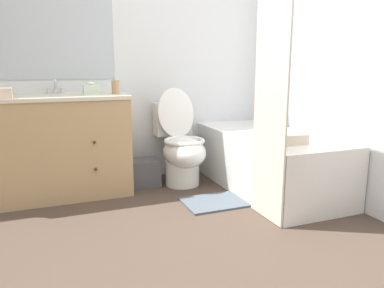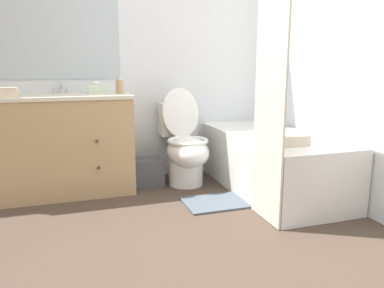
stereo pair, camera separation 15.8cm
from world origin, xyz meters
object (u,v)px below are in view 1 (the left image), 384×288
at_px(sink_faucet, 55,90).
at_px(bath_towel_folded, 283,139).
at_px(toilet, 181,148).
at_px(tissue_box, 91,89).
at_px(vanity_cabinet, 60,145).
at_px(soap_dispenser, 115,86).
at_px(wastebasket, 144,173).
at_px(bathtub, 268,161).
at_px(bath_mat, 214,202).

xyz_separation_m(sink_faucet, bath_towel_folded, (1.57, -1.13, -0.34)).
xyz_separation_m(sink_faucet, toilet, (1.05, -0.29, -0.54)).
bearing_deg(tissue_box, bath_towel_folded, -37.58).
relative_size(vanity_cabinet, soap_dispenser, 7.89).
xyz_separation_m(toilet, tissue_box, (-0.76, 0.14, 0.55)).
bearing_deg(wastebasket, vanity_cabinet, 179.12).
height_order(bathtub, wastebasket, bathtub).
relative_size(tissue_box, soap_dispenser, 0.94).
height_order(vanity_cabinet, bath_mat, vanity_cabinet).
height_order(tissue_box, bath_towel_folded, tissue_box).
bearing_deg(toilet, vanity_cabinet, 174.97).
relative_size(vanity_cabinet, toilet, 1.28).
relative_size(vanity_cabinet, tissue_box, 8.39).
height_order(wastebasket, soap_dispenser, soap_dispenser).
xyz_separation_m(tissue_box, bath_towel_folded, (1.28, -0.99, -0.35)).
bearing_deg(bath_mat, bathtub, 15.28).
bearing_deg(bath_towel_folded, tissue_box, 142.42).
bearing_deg(vanity_cabinet, tissue_box, 10.33).
bearing_deg(toilet, bath_mat, -83.09).
relative_size(sink_faucet, bath_towel_folded, 0.43).
bearing_deg(vanity_cabinet, soap_dispenser, 0.06).
relative_size(soap_dispenser, bath_towel_folded, 0.43).
bearing_deg(soap_dispenser, bath_mat, -46.49).
relative_size(sink_faucet, wastebasket, 0.52).
distance_m(vanity_cabinet, bath_towel_folded, 1.83).
height_order(wastebasket, bath_towel_folded, bath_towel_folded).
distance_m(vanity_cabinet, sink_faucet, 0.50).
height_order(toilet, bath_mat, toilet).
height_order(sink_faucet, toilet, sink_faucet).
bearing_deg(bath_towel_folded, bath_mat, 149.41).
bearing_deg(bath_towel_folded, sink_faucet, 144.14).
relative_size(vanity_cabinet, sink_faucet, 8.00).
height_order(toilet, soap_dispenser, soap_dispenser).
distance_m(bathtub, bath_towel_folded, 0.54).
distance_m(wastebasket, tissue_box, 0.88).
bearing_deg(sink_faucet, toilet, -15.51).
bearing_deg(sink_faucet, bathtub, -22.20).
xyz_separation_m(soap_dispenser, bath_towel_folded, (1.08, -0.94, -0.37)).
distance_m(sink_faucet, bath_mat, 1.67).
bearing_deg(bathtub, vanity_cabinet, 163.69).
relative_size(wastebasket, tissue_box, 2.02).
bearing_deg(bath_towel_folded, wastebasket, 132.86).
height_order(bathtub, bath_towel_folded, bath_towel_folded).
bearing_deg(bath_mat, tissue_box, 139.13).
relative_size(wastebasket, soap_dispenser, 1.90).
bearing_deg(tissue_box, sink_faucet, 152.84).
height_order(soap_dispenser, bath_mat, soap_dispenser).
distance_m(toilet, bathtub, 0.80).
bearing_deg(tissue_box, bath_mat, -40.87).
bearing_deg(bath_mat, vanity_cabinet, 149.14).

